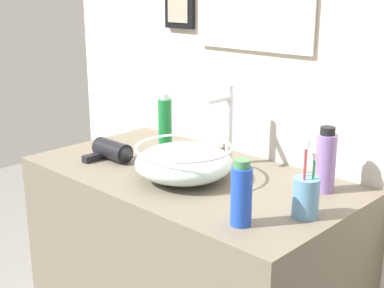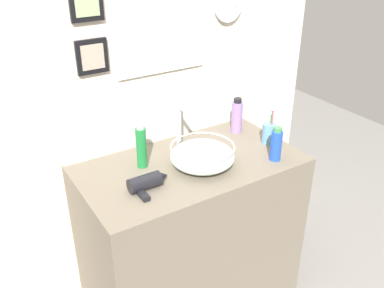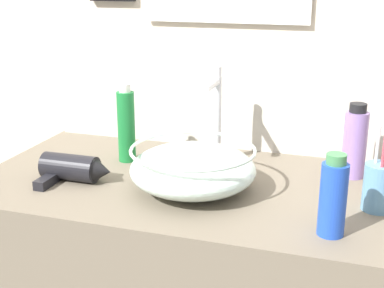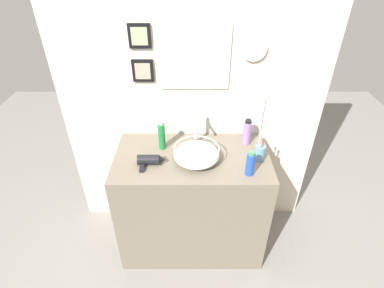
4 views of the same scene
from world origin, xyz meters
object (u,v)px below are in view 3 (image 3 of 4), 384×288
at_px(spray_bottle, 333,197).
at_px(shampoo_bottle, 126,125).
at_px(faucet, 216,109).
at_px(hair_drier, 74,169).
at_px(glass_bowl_sink, 193,168).
at_px(toothbrush_cup, 379,186).
at_px(soap_dispenser, 355,143).

bearing_deg(spray_bottle, shampoo_bottle, 153.81).
height_order(faucet, shampoo_bottle, faucet).
bearing_deg(spray_bottle, faucet, 134.94).
bearing_deg(hair_drier, glass_bowl_sink, 6.36).
relative_size(toothbrush_cup, spray_bottle, 1.21).
bearing_deg(glass_bowl_sink, shampoo_bottle, 148.28).
distance_m(glass_bowl_sink, hair_drier, 0.31).
bearing_deg(shampoo_bottle, faucet, 12.19).
bearing_deg(faucet, soap_dispenser, 2.13).
bearing_deg(toothbrush_cup, shampoo_bottle, 168.97).
relative_size(hair_drier, soap_dispenser, 0.95).
distance_m(glass_bowl_sink, spray_bottle, 0.37).
height_order(hair_drier, spray_bottle, spray_bottle).
distance_m(shampoo_bottle, soap_dispenser, 0.62).
distance_m(hair_drier, spray_bottle, 0.66).
xyz_separation_m(shampoo_bottle, soap_dispenser, (0.62, 0.07, -0.01)).
relative_size(spray_bottle, shampoo_bottle, 0.78).
relative_size(glass_bowl_sink, shampoo_bottle, 1.39).
bearing_deg(soap_dispenser, hair_drier, -159.63).
xyz_separation_m(spray_bottle, shampoo_bottle, (-0.59, 0.29, 0.02)).
height_order(toothbrush_cup, shampoo_bottle, shampoo_bottle).
xyz_separation_m(toothbrush_cup, spray_bottle, (-0.09, -0.16, 0.03)).
bearing_deg(hair_drier, spray_bottle, -8.89).
xyz_separation_m(glass_bowl_sink, spray_bottle, (0.34, -0.14, 0.03)).
xyz_separation_m(hair_drier, spray_bottle, (0.65, -0.10, 0.05)).
xyz_separation_m(glass_bowl_sink, shampoo_bottle, (-0.25, 0.15, 0.05)).
xyz_separation_m(faucet, hair_drier, (-0.31, -0.24, -0.13)).
distance_m(faucet, spray_bottle, 0.49).
bearing_deg(hair_drier, soap_dispenser, 20.37).
bearing_deg(glass_bowl_sink, faucet, 90.00).
bearing_deg(toothbrush_cup, soap_dispenser, 107.08).
bearing_deg(shampoo_bottle, spray_bottle, -26.19).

